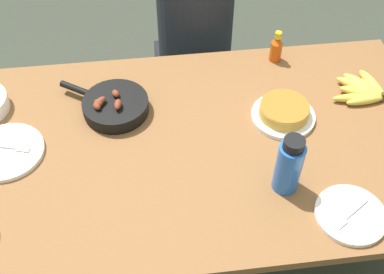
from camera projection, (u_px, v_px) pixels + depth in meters
name	position (u px, v px, depth m)	size (l,w,h in m)	color
ground_plane	(192.00, 252.00, 2.19)	(14.00, 14.00, 0.00)	#383D33
dining_table	(192.00, 160.00, 1.69)	(1.71, 0.95, 0.75)	brown
banana_bunch	(364.00, 91.00, 1.77)	(0.21, 0.18, 0.04)	gold
skillet	(115.00, 106.00, 1.71)	(0.32, 0.26, 0.08)	black
frittata_plate_center	(284.00, 112.00, 1.69)	(0.23, 0.23, 0.06)	white
empty_plate_near_front	(6.00, 152.00, 1.59)	(0.25, 0.25, 0.02)	white
empty_plate_far_right	(350.00, 215.00, 1.43)	(0.21, 0.21, 0.02)	white
water_bottle	(289.00, 165.00, 1.43)	(0.08, 0.08, 0.21)	blue
hot_sauce_bottle	(276.00, 48.00, 1.88)	(0.05, 0.05, 0.13)	#C64C0F
person_figure	(195.00, 55.00, 2.30)	(0.37, 0.37, 1.27)	black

